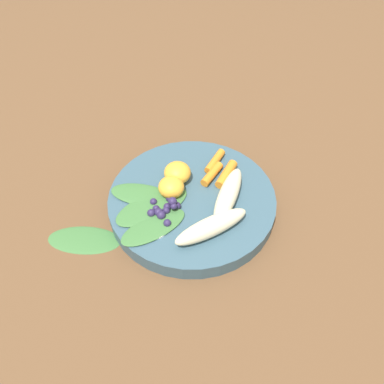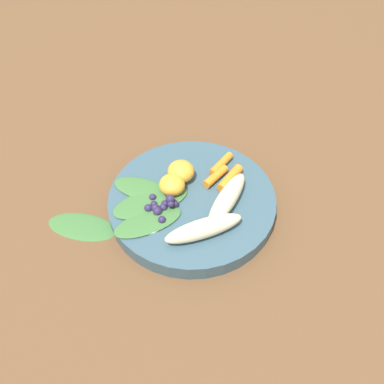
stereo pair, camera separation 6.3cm
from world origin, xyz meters
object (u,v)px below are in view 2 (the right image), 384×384
at_px(bowl, 192,201).
at_px(kale_leaf_stray, 82,226).
at_px(banana_peeled_right, 204,228).
at_px(banana_peeled_left, 227,199).
at_px(orange_segment_near, 172,185).

bearing_deg(bowl, kale_leaf_stray, 49.98).
bearing_deg(banana_peeled_right, banana_peeled_left, 35.79).
bearing_deg(kale_leaf_stray, orange_segment_near, -146.78).
xyz_separation_m(bowl, banana_peeled_left, (-0.06, -0.02, 0.03)).
bearing_deg(bowl, orange_segment_near, 18.85).
relative_size(orange_segment_near, kale_leaf_stray, 0.36).
xyz_separation_m(banana_peeled_left, orange_segment_near, (0.09, 0.03, 0.00)).
distance_m(bowl, orange_segment_near, 0.05).
height_order(bowl, orange_segment_near, orange_segment_near).
bearing_deg(banana_peeled_left, banana_peeled_right, 175.12).
bearing_deg(bowl, banana_peeled_right, 139.53).
distance_m(bowl, kale_leaf_stray, 0.19).
distance_m(banana_peeled_right, orange_segment_near, 0.10).
bearing_deg(orange_segment_near, banana_peeled_left, -162.02).
height_order(orange_segment_near, kale_leaf_stray, orange_segment_near).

